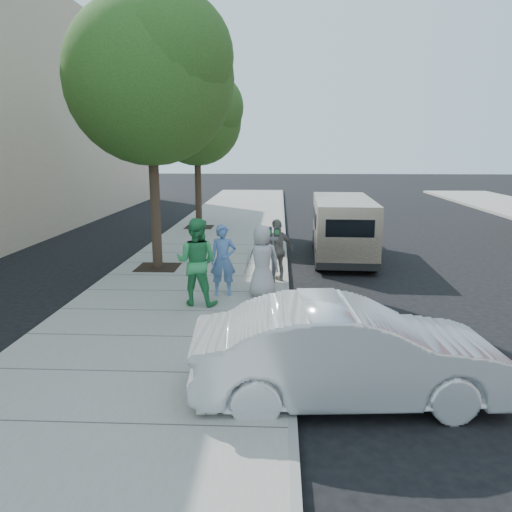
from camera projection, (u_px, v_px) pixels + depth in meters
name	position (u px, v px, depth m)	size (l,w,h in m)	color
ground	(228.00, 297.00, 12.18)	(120.00, 120.00, 0.00)	black
sidewalk	(187.00, 294.00, 12.21)	(5.00, 60.00, 0.15)	gray
curb_face	(287.00, 295.00, 12.10)	(0.12, 60.00, 0.16)	gray
tree_near	(151.00, 73.00, 13.45)	(4.62, 4.60, 7.53)	black
tree_far	(198.00, 116.00, 21.01)	(3.92, 3.80, 6.49)	black
parking_meter	(273.00, 244.00, 12.24)	(0.32, 0.12, 1.54)	gray
van	(342.00, 227.00, 16.32)	(2.00, 5.40, 1.98)	beige
sedan	(348.00, 352.00, 7.07)	(1.55, 4.44, 1.46)	silver
person_officer	(223.00, 260.00, 11.72)	(0.61, 0.40, 1.68)	#587EBB
person_green_shirt	(196.00, 262.00, 10.97)	(0.94, 0.73, 1.94)	#349F57
person_gray_shirt	(262.00, 261.00, 11.62)	(0.82, 0.54, 1.69)	#B4B4B7
person_striped_polo	(277.00, 250.00, 12.93)	(0.96, 0.40, 1.64)	gray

